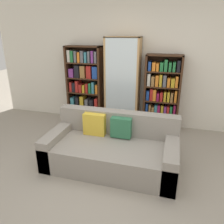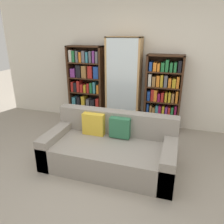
{
  "view_description": "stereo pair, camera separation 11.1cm",
  "coord_description": "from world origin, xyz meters",
  "px_view_note": "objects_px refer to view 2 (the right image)",
  "views": [
    {
      "loc": [
        0.84,
        -2.28,
        2.01
      ],
      "look_at": [
        -0.2,
        1.34,
        0.59
      ],
      "focal_mm": 35.0,
      "sensor_mm": 36.0,
      "label": 1
    },
    {
      "loc": [
        0.94,
        -2.25,
        2.01
      ],
      "look_at": [
        -0.2,
        1.34,
        0.59
      ],
      "focal_mm": 35.0,
      "sensor_mm": 36.0,
      "label": 2
    }
  ],
  "objects_px": {
    "couch": "(110,149)",
    "display_cabinet": "(124,84)",
    "bookshelf_right": "(163,95)",
    "bookshelf_left": "(87,85)",
    "wine_bottle": "(131,130)"
  },
  "relations": [
    {
      "from": "display_cabinet",
      "to": "wine_bottle",
      "type": "bearing_deg",
      "value": -61.18
    },
    {
      "from": "couch",
      "to": "display_cabinet",
      "type": "height_order",
      "value": "display_cabinet"
    },
    {
      "from": "couch",
      "to": "wine_bottle",
      "type": "bearing_deg",
      "value": 83.9
    },
    {
      "from": "bookshelf_right",
      "to": "bookshelf_left",
      "type": "bearing_deg",
      "value": 179.99
    },
    {
      "from": "bookshelf_left",
      "to": "wine_bottle",
      "type": "xyz_separation_m",
      "value": [
        1.19,
        -0.6,
        -0.69
      ]
    },
    {
      "from": "couch",
      "to": "bookshelf_left",
      "type": "xyz_separation_m",
      "value": [
        -1.08,
        1.59,
        0.58
      ]
    },
    {
      "from": "couch",
      "to": "bookshelf_right",
      "type": "xyz_separation_m",
      "value": [
        0.62,
        1.59,
        0.48
      ]
    },
    {
      "from": "couch",
      "to": "display_cabinet",
      "type": "xyz_separation_m",
      "value": [
        -0.21,
        1.57,
        0.67
      ]
    },
    {
      "from": "couch",
      "to": "bookshelf_left",
      "type": "relative_size",
      "value": 1.17
    },
    {
      "from": "couch",
      "to": "wine_bottle",
      "type": "distance_m",
      "value": 1.0
    },
    {
      "from": "wine_bottle",
      "to": "couch",
      "type": "bearing_deg",
      "value": -96.1
    },
    {
      "from": "bookshelf_right",
      "to": "wine_bottle",
      "type": "xyz_separation_m",
      "value": [
        -0.51,
        -0.59,
        -0.59
      ]
    },
    {
      "from": "bookshelf_left",
      "to": "wine_bottle",
      "type": "height_order",
      "value": "bookshelf_left"
    },
    {
      "from": "bookshelf_right",
      "to": "couch",
      "type": "bearing_deg",
      "value": -111.32
    },
    {
      "from": "bookshelf_left",
      "to": "wine_bottle",
      "type": "bearing_deg",
      "value": -26.61
    }
  ]
}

